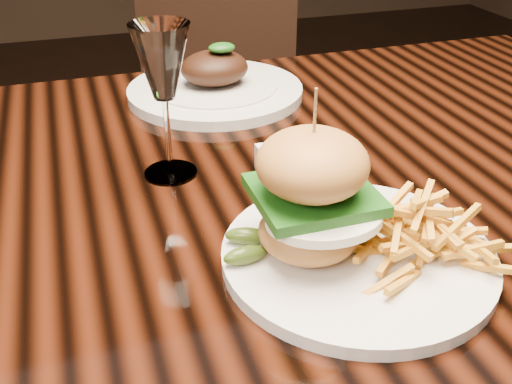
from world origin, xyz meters
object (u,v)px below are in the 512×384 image
object	(u,v)px
wine_glass	(162,67)
chair_far	(217,86)
dining_table	(229,219)
far_dish	(215,86)
burger_plate	(355,222)

from	to	relation	value
wine_glass	chair_far	size ratio (longest dim) A/B	0.21
chair_far	dining_table	bearing A→B (deg)	-86.14
dining_table	far_dish	distance (m)	0.30
dining_table	wine_glass	size ratio (longest dim) A/B	7.85
wine_glass	far_dish	xyz separation A→B (m)	(0.13, 0.26, -0.13)
far_dish	chair_far	size ratio (longest dim) A/B	0.32
far_dish	chair_far	bearing A→B (deg)	75.69
burger_plate	dining_table	bearing A→B (deg)	118.96
dining_table	wine_glass	xyz separation A→B (m)	(-0.07, 0.02, 0.23)
dining_table	burger_plate	world-z (taller)	burger_plate
dining_table	chair_far	size ratio (longest dim) A/B	1.68
wine_glass	dining_table	bearing A→B (deg)	-14.77
burger_plate	wine_glass	bearing A→B (deg)	131.80
burger_plate	far_dish	xyz separation A→B (m)	(-0.02, 0.51, -0.03)
far_dish	chair_far	world-z (taller)	chair_far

